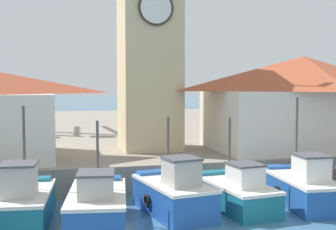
{
  "coord_description": "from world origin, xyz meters",
  "views": [
    {
      "loc": [
        -6.0,
        -11.88,
        5.24
      ],
      "look_at": [
        -0.26,
        10.92,
        3.5
      ],
      "focal_mm": 50.0,
      "sensor_mm": 36.0,
      "label": 1
    }
  ],
  "objects_px": {
    "fishing_boat_left_inner": "(23,203)",
    "warehouse_right": "(303,101)",
    "fishing_boat_mid_right": "(236,192)",
    "clock_tower": "(149,30)",
    "fishing_boat_right_inner": "(302,187)",
    "fishing_boat_center": "(174,194)",
    "fishing_boat_mid_left": "(97,205)"
  },
  "relations": [
    {
      "from": "clock_tower",
      "to": "warehouse_right",
      "type": "relative_size",
      "value": 1.31
    },
    {
      "from": "warehouse_right",
      "to": "fishing_boat_left_inner",
      "type": "bearing_deg",
      "value": -155.71
    },
    {
      "from": "fishing_boat_mid_left",
      "to": "warehouse_right",
      "type": "relative_size",
      "value": 0.45
    },
    {
      "from": "fishing_boat_right_inner",
      "to": "clock_tower",
      "type": "height_order",
      "value": "clock_tower"
    },
    {
      "from": "fishing_boat_mid_left",
      "to": "clock_tower",
      "type": "bearing_deg",
      "value": 67.49
    },
    {
      "from": "fishing_boat_mid_right",
      "to": "clock_tower",
      "type": "xyz_separation_m",
      "value": [
        -1.78,
        8.58,
        7.36
      ]
    },
    {
      "from": "fishing_boat_left_inner",
      "to": "fishing_boat_mid_left",
      "type": "distance_m",
      "value": 2.7
    },
    {
      "from": "fishing_boat_mid_left",
      "to": "fishing_boat_mid_right",
      "type": "bearing_deg",
      "value": 8.86
    },
    {
      "from": "fishing_boat_left_inner",
      "to": "fishing_boat_right_inner",
      "type": "xyz_separation_m",
      "value": [
        11.21,
        0.01,
        -0.03
      ]
    },
    {
      "from": "fishing_boat_mid_right",
      "to": "warehouse_right",
      "type": "distance_m",
      "value": 10.11
    },
    {
      "from": "fishing_boat_left_inner",
      "to": "warehouse_right",
      "type": "bearing_deg",
      "value": 24.29
    },
    {
      "from": "fishing_boat_left_inner",
      "to": "fishing_boat_right_inner",
      "type": "height_order",
      "value": "fishing_boat_right_inner"
    },
    {
      "from": "fishing_boat_mid_right",
      "to": "clock_tower",
      "type": "distance_m",
      "value": 11.45
    },
    {
      "from": "fishing_boat_mid_left",
      "to": "fishing_boat_right_inner",
      "type": "xyz_separation_m",
      "value": [
        8.61,
        0.72,
        0.02
      ]
    },
    {
      "from": "fishing_boat_right_inner",
      "to": "warehouse_right",
      "type": "distance_m",
      "value": 8.52
    },
    {
      "from": "fishing_boat_left_inner",
      "to": "warehouse_right",
      "type": "height_order",
      "value": "warehouse_right"
    },
    {
      "from": "fishing_boat_left_inner",
      "to": "fishing_boat_right_inner",
      "type": "relative_size",
      "value": 0.95
    },
    {
      "from": "fishing_boat_right_inner",
      "to": "fishing_boat_mid_right",
      "type": "bearing_deg",
      "value": 176.73
    },
    {
      "from": "fishing_boat_mid_left",
      "to": "fishing_boat_right_inner",
      "type": "height_order",
      "value": "fishing_boat_right_inner"
    },
    {
      "from": "warehouse_right",
      "to": "fishing_boat_center",
      "type": "bearing_deg",
      "value": -144.48
    },
    {
      "from": "fishing_boat_right_inner",
      "to": "warehouse_right",
      "type": "relative_size",
      "value": 0.43
    },
    {
      "from": "fishing_boat_right_inner",
      "to": "clock_tower",
      "type": "bearing_deg",
      "value": 118.2
    },
    {
      "from": "clock_tower",
      "to": "fishing_boat_left_inner",
      "type": "bearing_deg",
      "value": -126.69
    },
    {
      "from": "fishing_boat_center",
      "to": "fishing_boat_mid_right",
      "type": "bearing_deg",
      "value": 2.47
    },
    {
      "from": "warehouse_right",
      "to": "clock_tower",
      "type": "bearing_deg",
      "value": 167.4
    },
    {
      "from": "fishing_boat_left_inner",
      "to": "clock_tower",
      "type": "relative_size",
      "value": 0.31
    },
    {
      "from": "fishing_boat_left_inner",
      "to": "fishing_boat_mid_right",
      "type": "height_order",
      "value": "fishing_boat_left_inner"
    },
    {
      "from": "fishing_boat_center",
      "to": "warehouse_right",
      "type": "distance_m",
      "value": 12.09
    },
    {
      "from": "fishing_boat_mid_right",
      "to": "fishing_boat_right_inner",
      "type": "bearing_deg",
      "value": -3.27
    },
    {
      "from": "fishing_boat_mid_right",
      "to": "fishing_boat_right_inner",
      "type": "height_order",
      "value": "fishing_boat_right_inner"
    },
    {
      "from": "fishing_boat_mid_left",
      "to": "fishing_boat_left_inner",
      "type": "bearing_deg",
      "value": 164.65
    },
    {
      "from": "fishing_boat_center",
      "to": "clock_tower",
      "type": "xyz_separation_m",
      "value": [
        0.87,
        8.69,
        7.24
      ]
    }
  ]
}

